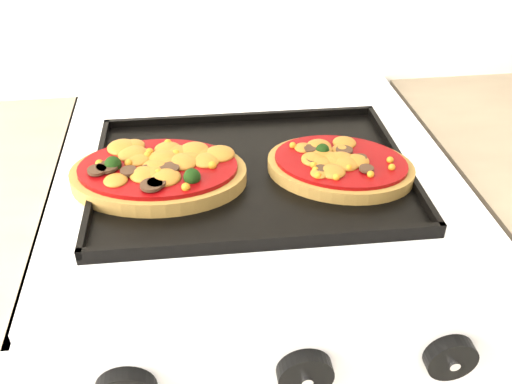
{
  "coord_description": "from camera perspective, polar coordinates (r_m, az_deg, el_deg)",
  "views": [
    {
      "loc": [
        -0.1,
        0.99,
        1.36
      ],
      "look_at": [
        -0.02,
        1.62,
        0.92
      ],
      "focal_mm": 40.0,
      "sensor_mm": 36.0,
      "label": 1
    }
  ],
  "objects": [
    {
      "name": "stove",
      "position": [
        1.16,
        -0.04,
        -16.8
      ],
      "size": [
        0.6,
        0.6,
        0.91
      ],
      "primitive_type": "cube",
      "color": "white",
      "rests_on": "floor"
    },
    {
      "name": "pizza_right",
      "position": [
        0.81,
        8.42,
        2.75
      ],
      "size": [
        0.25,
        0.22,
        0.03
      ],
      "primitive_type": null,
      "rotation": [
        0.0,
        0.0,
        -0.38
      ],
      "color": "olive",
      "rests_on": "baking_tray"
    },
    {
      "name": "knob_right",
      "position": [
        0.69,
        18.86,
        -15.4
      ],
      "size": [
        0.06,
        0.02,
        0.06
      ],
      "primitive_type": "cylinder",
      "rotation": [
        1.57,
        0.0,
        0.0
      ],
      "color": "black",
      "rests_on": "control_panel"
    },
    {
      "name": "knob_center",
      "position": [
        0.64,
        4.92,
        -17.62
      ],
      "size": [
        0.06,
        0.02,
        0.06
      ],
      "primitive_type": "cylinder",
      "rotation": [
        1.57,
        0.0,
        0.0
      ],
      "color": "black",
      "rests_on": "control_panel"
    },
    {
      "name": "control_panel",
      "position": [
        0.65,
        3.58,
        -16.36
      ],
      "size": [
        0.6,
        0.02,
        0.09
      ],
      "primitive_type": "cube",
      "color": "white",
      "rests_on": "stove"
    },
    {
      "name": "pizza_left",
      "position": [
        0.8,
        -9.75,
        2.02
      ],
      "size": [
        0.26,
        0.19,
        0.04
      ],
      "primitive_type": null,
      "rotation": [
        0.0,
        0.0,
        -0.11
      ],
      "color": "olive",
      "rests_on": "baking_tray"
    },
    {
      "name": "baking_tray",
      "position": [
        0.82,
        -0.45,
        2.11
      ],
      "size": [
        0.45,
        0.34,
        0.02
      ],
      "primitive_type": "cube",
      "rotation": [
        0.0,
        0.0,
        -0.02
      ],
      "color": "black",
      "rests_on": "stove"
    }
  ]
}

